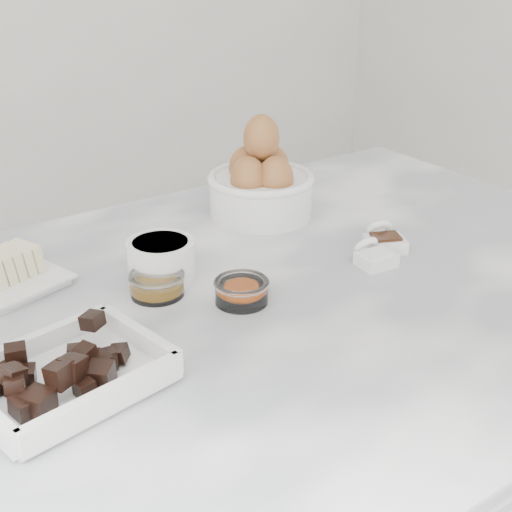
{
  "coord_description": "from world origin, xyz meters",
  "views": [
    {
      "loc": [
        -0.46,
        -0.66,
        1.38
      ],
      "look_at": [
        0.02,
        0.03,
        0.98
      ],
      "focal_mm": 50.0,
      "sensor_mm": 36.0,
      "label": 1
    }
  ],
  "objects_px": {
    "egg_bowl": "(261,184)",
    "salt_spoon": "(374,256)",
    "honey_bowl": "(157,283)",
    "chocolate_dish": "(67,371)",
    "vanilla_spoon": "(384,240)",
    "sugar_ramekin": "(161,259)",
    "butter_plate": "(7,275)",
    "zest_bowl": "(242,290)"
  },
  "relations": [
    {
      "from": "egg_bowl",
      "to": "salt_spoon",
      "type": "distance_m",
      "value": 0.25
    },
    {
      "from": "honey_bowl",
      "to": "salt_spoon",
      "type": "xyz_separation_m",
      "value": [
        0.29,
        -0.09,
        -0.0
      ]
    },
    {
      "from": "chocolate_dish",
      "to": "egg_bowl",
      "type": "height_order",
      "value": "egg_bowl"
    },
    {
      "from": "egg_bowl",
      "to": "salt_spoon",
      "type": "relative_size",
      "value": 2.66
    },
    {
      "from": "chocolate_dish",
      "to": "vanilla_spoon",
      "type": "bearing_deg",
      "value": 7.6
    },
    {
      "from": "sugar_ramekin",
      "to": "honey_bowl",
      "type": "height_order",
      "value": "sugar_ramekin"
    },
    {
      "from": "chocolate_dish",
      "to": "butter_plate",
      "type": "relative_size",
      "value": 1.38
    },
    {
      "from": "chocolate_dish",
      "to": "honey_bowl",
      "type": "distance_m",
      "value": 0.21
    },
    {
      "from": "chocolate_dish",
      "to": "honey_bowl",
      "type": "height_order",
      "value": "chocolate_dish"
    },
    {
      "from": "zest_bowl",
      "to": "butter_plate",
      "type": "bearing_deg",
      "value": 138.11
    },
    {
      "from": "vanilla_spoon",
      "to": "salt_spoon",
      "type": "height_order",
      "value": "vanilla_spoon"
    },
    {
      "from": "egg_bowl",
      "to": "zest_bowl",
      "type": "height_order",
      "value": "egg_bowl"
    },
    {
      "from": "honey_bowl",
      "to": "chocolate_dish",
      "type": "bearing_deg",
      "value": -142.63
    },
    {
      "from": "chocolate_dish",
      "to": "butter_plate",
      "type": "xyz_separation_m",
      "value": [
        0.02,
        0.26,
        -0.0
      ]
    },
    {
      "from": "butter_plate",
      "to": "honey_bowl",
      "type": "bearing_deg",
      "value": -40.25
    },
    {
      "from": "chocolate_dish",
      "to": "egg_bowl",
      "type": "xyz_separation_m",
      "value": [
        0.44,
        0.28,
        0.03
      ]
    },
    {
      "from": "butter_plate",
      "to": "zest_bowl",
      "type": "relative_size",
      "value": 2.21
    },
    {
      "from": "zest_bowl",
      "to": "vanilla_spoon",
      "type": "bearing_deg",
      "value": 3.48
    },
    {
      "from": "sugar_ramekin",
      "to": "vanilla_spoon",
      "type": "xyz_separation_m",
      "value": [
        0.31,
        -0.1,
        -0.02
      ]
    },
    {
      "from": "vanilla_spoon",
      "to": "salt_spoon",
      "type": "distance_m",
      "value": 0.06
    },
    {
      "from": "honey_bowl",
      "to": "sugar_ramekin",
      "type": "bearing_deg",
      "value": 54.18
    },
    {
      "from": "chocolate_dish",
      "to": "salt_spoon",
      "type": "distance_m",
      "value": 0.46
    },
    {
      "from": "chocolate_dish",
      "to": "egg_bowl",
      "type": "bearing_deg",
      "value": 32.47
    },
    {
      "from": "chocolate_dish",
      "to": "sugar_ramekin",
      "type": "height_order",
      "value": "sugar_ramekin"
    },
    {
      "from": "honey_bowl",
      "to": "salt_spoon",
      "type": "relative_size",
      "value": 1.11
    },
    {
      "from": "butter_plate",
      "to": "egg_bowl",
      "type": "distance_m",
      "value": 0.42
    },
    {
      "from": "sugar_ramekin",
      "to": "honey_bowl",
      "type": "relative_size",
      "value": 1.26
    },
    {
      "from": "butter_plate",
      "to": "sugar_ramekin",
      "type": "height_order",
      "value": "sugar_ramekin"
    },
    {
      "from": "zest_bowl",
      "to": "salt_spoon",
      "type": "xyz_separation_m",
      "value": [
        0.21,
        -0.01,
        -0.0
      ]
    },
    {
      "from": "zest_bowl",
      "to": "chocolate_dish",
      "type": "bearing_deg",
      "value": -168.15
    },
    {
      "from": "butter_plate",
      "to": "salt_spoon",
      "type": "xyz_separation_m",
      "value": [
        0.44,
        -0.22,
        -0.01
      ]
    },
    {
      "from": "sugar_ramekin",
      "to": "salt_spoon",
      "type": "bearing_deg",
      "value": -26.04
    },
    {
      "from": "salt_spoon",
      "to": "sugar_ramekin",
      "type": "bearing_deg",
      "value": 153.96
    },
    {
      "from": "egg_bowl",
      "to": "vanilla_spoon",
      "type": "xyz_separation_m",
      "value": [
        0.07,
        -0.21,
        -0.04
      ]
    },
    {
      "from": "butter_plate",
      "to": "salt_spoon",
      "type": "distance_m",
      "value": 0.5
    },
    {
      "from": "butter_plate",
      "to": "chocolate_dish",
      "type": "bearing_deg",
      "value": -94.11
    },
    {
      "from": "egg_bowl",
      "to": "honey_bowl",
      "type": "height_order",
      "value": "egg_bowl"
    },
    {
      "from": "egg_bowl",
      "to": "honey_bowl",
      "type": "bearing_deg",
      "value": -150.96
    },
    {
      "from": "chocolate_dish",
      "to": "sugar_ramekin",
      "type": "xyz_separation_m",
      "value": [
        0.2,
        0.17,
        0.01
      ]
    },
    {
      "from": "vanilla_spoon",
      "to": "honey_bowl",
      "type": "bearing_deg",
      "value": 169.65
    },
    {
      "from": "vanilla_spoon",
      "to": "sugar_ramekin",
      "type": "bearing_deg",
      "value": 162.41
    },
    {
      "from": "butter_plate",
      "to": "vanilla_spoon",
      "type": "xyz_separation_m",
      "value": [
        0.49,
        -0.19,
        -0.01
      ]
    }
  ]
}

